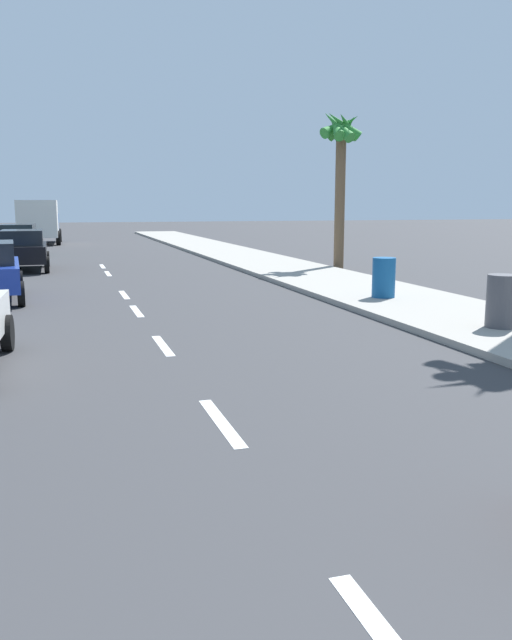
{
  "coord_description": "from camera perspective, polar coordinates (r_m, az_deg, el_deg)",
  "views": [
    {
      "loc": [
        -1.75,
        2.42,
        2.54
      ],
      "look_at": [
        0.6,
        10.17,
        1.1
      ],
      "focal_mm": 36.69,
      "sensor_mm": 36.0,
      "label": 1
    }
  ],
  "objects": [
    {
      "name": "palm_tree_far",
      "position": [
        26.33,
        7.41,
        14.74
      ],
      "size": [
        1.82,
        1.85,
        6.3
      ],
      "color": "brown",
      "rests_on": "ground"
    },
    {
      "name": "ground_plane",
      "position": [
        17.85,
        -11.08,
        1.69
      ],
      "size": [
        160.0,
        160.0,
        0.0
      ],
      "primitive_type": "plane",
      "color": "#38383A"
    },
    {
      "name": "lane_stripe_7",
      "position": [
        27.93,
        -13.25,
        4.58
      ],
      "size": [
        0.16,
        1.8,
        0.01
      ],
      "primitive_type": "cube",
      "color": "white",
      "rests_on": "ground"
    },
    {
      "name": "trash_bin_near",
      "position": [
        13.73,
        20.65,
        1.55
      ],
      "size": [
        0.6,
        0.6,
        1.04
      ],
      "primitive_type": "cylinder",
      "color": "#47474C",
      "rests_on": "sidewalk_strip"
    },
    {
      "name": "parked_car_teal",
      "position": [
        34.84,
        -19.98,
        6.66
      ],
      "size": [
        2.13,
        4.27,
        1.57
      ],
      "rotation": [
        0.0,
        0.0,
        -0.06
      ],
      "color": "#14727A",
      "rests_on": "ground"
    },
    {
      "name": "sidewalk_strip",
      "position": [
        21.49,
        6.57,
        3.39
      ],
      "size": [
        3.6,
        80.0,
        0.14
      ],
      "primitive_type": "cube",
      "color": "#9E998E",
      "rests_on": "ground"
    },
    {
      "name": "trash_bin_far",
      "position": [
        17.38,
        11.08,
        3.66
      ],
      "size": [
        0.6,
        0.6,
        1.04
      ],
      "primitive_type": "cylinder",
      "color": "#14518C",
      "rests_on": "sidewalk_strip"
    },
    {
      "name": "lane_stripe_6",
      "position": [
        24.92,
        -12.79,
        3.97
      ],
      "size": [
        0.16,
        1.8,
        0.01
      ],
      "primitive_type": "cube",
      "color": "white",
      "rests_on": "ground"
    },
    {
      "name": "lane_stripe_2",
      "position": [
        7.82,
        -3.06,
        -8.86
      ],
      "size": [
        0.16,
        1.8,
        0.01
      ],
      "primitive_type": "cube",
      "color": "white",
      "rests_on": "ground"
    },
    {
      "name": "parked_car_black",
      "position": [
        27.02,
        -19.66,
        5.86
      ],
      "size": [
        1.92,
        4.1,
        1.57
      ],
      "rotation": [
        0.0,
        0.0,
        0.01
      ],
      "color": "black",
      "rests_on": "ground"
    },
    {
      "name": "lane_stripe_5",
      "position": [
        18.95,
        -11.43,
        2.17
      ],
      "size": [
        0.16,
        1.8,
        0.01
      ],
      "primitive_type": "cube",
      "color": "white",
      "rests_on": "ground"
    },
    {
      "name": "delivery_truck",
      "position": [
        45.1,
        -18.43,
        8.23
      ],
      "size": [
        2.78,
        6.29,
        2.8
      ],
      "rotation": [
        0.0,
        0.0,
        -0.02
      ],
      "color": "#23478C",
      "rests_on": "ground"
    },
    {
      "name": "lane_stripe_3",
      "position": [
        12.02,
        -8.13,
        -2.21
      ],
      "size": [
        0.16,
        1.8,
        0.01
      ],
      "primitive_type": "cube",
      "color": "white",
      "rests_on": "ground"
    },
    {
      "name": "lane_stripe_4",
      "position": [
        15.99,
        -10.38,
        0.77
      ],
      "size": [
        0.16,
        1.8,
        0.01
      ],
      "primitive_type": "cube",
      "color": "white",
      "rests_on": "ground"
    }
  ]
}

